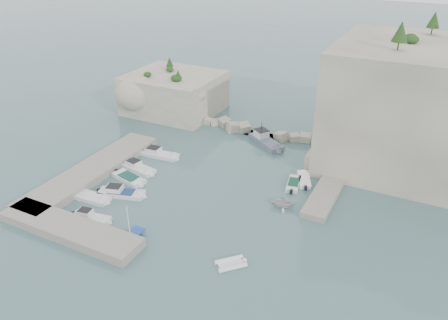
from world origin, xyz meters
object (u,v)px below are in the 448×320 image
at_px(tender_east_b, 293,186).
at_px(motorboat_a, 159,156).
at_px(motorboat_c, 129,180).
at_px(motorboat_f, 91,220).
at_px(tender_east_a, 282,207).
at_px(tender_east_d, 325,169).
at_px(motorboat_e, 93,200).
at_px(tender_east_c, 304,181).
at_px(rowboat, 131,240).
at_px(work_boat, 266,145).
at_px(motorboat_d, 122,195).
at_px(inflatable_dinghy, 231,265).
at_px(motorboat_b, 138,170).

bearing_deg(tender_east_b, motorboat_a, 81.40).
distance_m(motorboat_c, motorboat_f, 9.75).
xyz_separation_m(tender_east_a, tender_east_d, (2.01, 11.98, 0.00)).
bearing_deg(motorboat_e, motorboat_a, 84.95).
relative_size(motorboat_a, tender_east_c, 1.40).
height_order(motorboat_e, tender_east_c, same).
height_order(rowboat, tender_east_c, rowboat).
height_order(motorboat_f, work_boat, work_boat).
height_order(motorboat_d, work_boat, work_boat).
bearing_deg(tender_east_b, motorboat_c, 101.88).
bearing_deg(inflatable_dinghy, motorboat_c, 109.52).
xyz_separation_m(motorboat_c, tender_east_a, (20.95, 3.23, 0.00)).
distance_m(motorboat_e, tender_east_a, 23.75).
height_order(motorboat_c, inflatable_dinghy, motorboat_c).
xyz_separation_m(motorboat_b, tender_east_b, (21.08, 5.87, 0.00)).
bearing_deg(tender_east_b, tender_east_a, 173.59).
height_order(motorboat_c, work_boat, work_boat).
bearing_deg(motorboat_e, motorboat_b, 84.83).
distance_m(motorboat_c, rowboat, 13.44).
xyz_separation_m(motorboat_e, rowboat, (9.27, -4.44, 0.00)).
bearing_deg(work_boat, motorboat_f, -75.98).
xyz_separation_m(rowboat, tender_east_c, (13.03, 20.92, 0.00)).
relative_size(motorboat_f, tender_east_b, 1.14).
height_order(motorboat_a, tender_east_a, tender_east_a).
height_order(tender_east_a, tender_east_c, tender_east_a).
height_order(rowboat, tender_east_a, tender_east_a).
relative_size(motorboat_c, work_boat, 0.75).
xyz_separation_m(motorboat_d, tender_east_d, (21.35, 18.82, 0.00)).
xyz_separation_m(motorboat_a, work_boat, (12.87, 10.98, 0.00)).
bearing_deg(motorboat_c, work_boat, 70.56).
height_order(motorboat_b, motorboat_e, motorboat_b).
bearing_deg(motorboat_f, tender_east_c, 36.79).
bearing_deg(tender_east_d, tender_east_c, 154.02).
relative_size(tender_east_c, work_boat, 0.63).
relative_size(motorboat_c, tender_east_a, 1.85).
bearing_deg(motorboat_e, motorboat_d, 41.55).
relative_size(motorboat_b, tender_east_d, 1.17).
distance_m(motorboat_b, motorboat_f, 12.59).
bearing_deg(work_boat, motorboat_d, -81.42).
height_order(motorboat_c, motorboat_f, motorboat_f).
bearing_deg(tender_east_a, tender_east_c, -19.83).
bearing_deg(motorboat_b, tender_east_b, 25.56).
relative_size(motorboat_c, rowboat, 1.38).
bearing_deg(motorboat_f, work_boat, 60.66).
bearing_deg(motorboat_d, motorboat_e, -152.18).
bearing_deg(motorboat_d, motorboat_a, 83.29).
bearing_deg(rowboat, motorboat_b, 35.56).
relative_size(motorboat_e, inflatable_dinghy, 1.47).
relative_size(motorboat_b, motorboat_d, 0.92).
bearing_deg(inflatable_dinghy, tender_east_b, 42.35).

